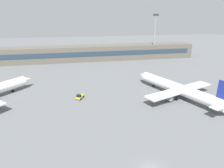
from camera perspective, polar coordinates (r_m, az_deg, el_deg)
name	(u,v)px	position (r m, az deg, el deg)	size (l,w,h in m)	color
ground_plane	(109,92)	(73.36, -0.74, -2.26)	(400.00, 400.00, 0.00)	slate
terminal_building	(93,53)	(125.32, -5.64, 8.92)	(129.78, 12.13, 9.00)	#5B564C
airplane_near	(177,88)	(71.57, 18.38, -1.23)	(28.04, 39.17, 10.07)	white
baggage_tug_yellow	(80,97)	(67.99, -9.30, -3.61)	(3.01, 3.89, 1.75)	yellow
floodlight_tower_west	(155,34)	(128.20, 12.25, 13.97)	(3.20, 0.80, 27.70)	gray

